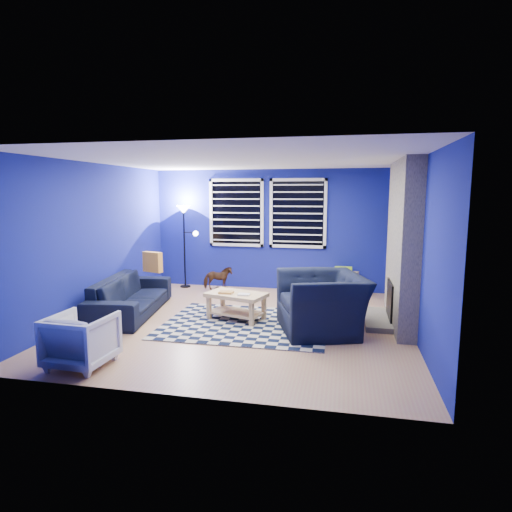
{
  "coord_description": "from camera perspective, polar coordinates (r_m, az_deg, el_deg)",
  "views": [
    {
      "loc": [
        1.51,
        -6.29,
        2.02
      ],
      "look_at": [
        0.13,
        0.3,
        1.02
      ],
      "focal_mm": 30.0,
      "sensor_mm": 36.0,
      "label": 1
    }
  ],
  "objects": [
    {
      "name": "window_left",
      "position": [
        9.05,
        -2.65,
        5.77
      ],
      "size": [
        1.17,
        0.06,
        1.42
      ],
      "color": "black",
      "rests_on": "wall_back"
    },
    {
      "name": "rug",
      "position": [
        6.71,
        -1.36,
        -9.02
      ],
      "size": [
        2.51,
        2.01,
        0.02
      ],
      "primitive_type": "cube",
      "rotation": [
        0.0,
        0.0,
        0.0
      ],
      "color": "black",
      "rests_on": "floor"
    },
    {
      "name": "fireplace",
      "position": [
        6.9,
        18.81,
        1.13
      ],
      "size": [
        0.65,
        2.0,
        2.5
      ],
      "color": "gray",
      "rests_on": "floor"
    },
    {
      "name": "armchair_big",
      "position": [
        6.36,
        8.77,
        -6.19
      ],
      "size": [
        1.6,
        1.49,
        0.85
      ],
      "primitive_type": "imported",
      "rotation": [
        0.0,
        0.0,
        -1.25
      ],
      "color": "black",
      "rests_on": "floor"
    },
    {
      "name": "floor_lamp",
      "position": [
        9.19,
        -9.5,
        4.66
      ],
      "size": [
        0.48,
        0.29,
        1.75
      ],
      "color": "black",
      "rests_on": "floor"
    },
    {
      "name": "rocking_horse",
      "position": [
        8.67,
        -5.12,
        -2.97
      ],
      "size": [
        0.45,
        0.62,
        0.48
      ],
      "primitive_type": "imported",
      "rotation": [
        0.0,
        0.0,
        1.96
      ],
      "color": "#472417",
      "rests_on": "floor"
    },
    {
      "name": "sofa",
      "position": [
        7.5,
        -16.33,
        -5.08
      ],
      "size": [
        2.23,
        1.14,
        0.62
      ],
      "primitive_type": "imported",
      "rotation": [
        0.0,
        0.0,
        1.72
      ],
      "color": "black",
      "rests_on": "floor"
    },
    {
      "name": "tv",
      "position": [
        8.37,
        18.26,
        3.77
      ],
      "size": [
        0.07,
        1.0,
        0.58
      ],
      "color": "black",
      "rests_on": "wall_right"
    },
    {
      "name": "floor",
      "position": [
        6.78,
        -1.61,
        -8.89
      ],
      "size": [
        5.0,
        5.0,
        0.0
      ],
      "primitive_type": "plane",
      "color": "tan",
      "rests_on": "ground"
    },
    {
      "name": "wall_left",
      "position": [
        7.5,
        -20.57,
        2.01
      ],
      "size": [
        0.0,
        5.0,
        5.0
      ],
      "primitive_type": "plane",
      "rotation": [
        1.57,
        0.0,
        1.57
      ],
      "color": "navy",
      "rests_on": "floor"
    },
    {
      "name": "cabinet",
      "position": [
        8.73,
        11.52,
        -3.48
      ],
      "size": [
        0.62,
        0.48,
        0.55
      ],
      "rotation": [
        0.0,
        0.0,
        -0.23
      ],
      "color": "#DCAD7B",
      "rests_on": "floor"
    },
    {
      "name": "window_right",
      "position": [
        8.82,
        5.59,
        5.67
      ],
      "size": [
        1.17,
        0.06,
        1.42
      ],
      "color": "black",
      "rests_on": "wall_back"
    },
    {
      "name": "wall_back",
      "position": [
        8.96,
        2.08,
        3.5
      ],
      "size": [
        5.0,
        0.0,
        5.0
      ],
      "primitive_type": "plane",
      "rotation": [
        1.57,
        0.0,
        0.0
      ],
      "color": "navy",
      "rests_on": "floor"
    },
    {
      "name": "coffee_table",
      "position": [
        6.85,
        -2.66,
        -5.94
      ],
      "size": [
        1.03,
        0.77,
        0.46
      ],
      "rotation": [
        0.0,
        0.0,
        -0.28
      ],
      "color": "#DCAD7B",
      "rests_on": "rug"
    },
    {
      "name": "throw_pillow",
      "position": [
        7.81,
        -13.64,
        -0.78
      ],
      "size": [
        0.39,
        0.23,
        0.36
      ],
      "primitive_type": "cube",
      "rotation": [
        0.0,
        0.0,
        -0.32
      ],
      "color": "orange",
      "rests_on": "sofa"
    },
    {
      "name": "armchair_bent",
      "position": [
        5.49,
        -22.25,
        -10.32
      ],
      "size": [
        0.7,
        0.72,
        0.63
      ],
      "primitive_type": "imported",
      "rotation": [
        0.0,
        0.0,
        3.09
      ],
      "color": "gray",
      "rests_on": "floor"
    },
    {
      "name": "ceiling",
      "position": [
        6.49,
        -1.71,
        12.68
      ],
      "size": [
        5.0,
        5.0,
        0.0
      ],
      "primitive_type": "plane",
      "rotation": [
        3.14,
        0.0,
        0.0
      ],
      "color": "white",
      "rests_on": "wall_back"
    },
    {
      "name": "wall_right",
      "position": [
        6.42,
        20.61,
        1.0
      ],
      "size": [
        0.0,
        5.0,
        5.0
      ],
      "primitive_type": "plane",
      "rotation": [
        1.57,
        0.0,
        -1.57
      ],
      "color": "navy",
      "rests_on": "floor"
    }
  ]
}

